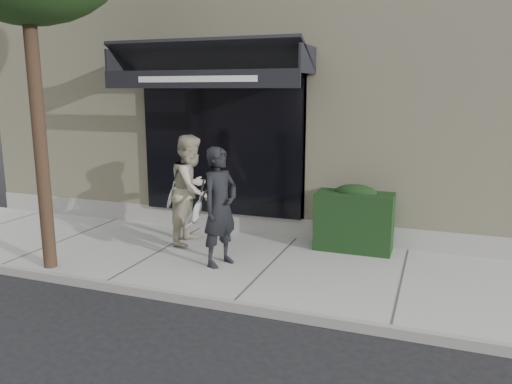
% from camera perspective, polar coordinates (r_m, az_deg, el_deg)
% --- Properties ---
extents(ground, '(80.00, 80.00, 0.00)m').
position_cam_1_polar(ground, '(8.04, 1.69, -9.03)').
color(ground, black).
rests_on(ground, ground).
extents(sidewalk, '(20.00, 3.00, 0.12)m').
position_cam_1_polar(sidewalk, '(8.02, 1.69, -8.63)').
color(sidewalk, '#979893').
rests_on(sidewalk, ground).
extents(curb, '(20.00, 0.10, 0.14)m').
position_cam_1_polar(curb, '(6.68, -2.66, -12.86)').
color(curb, gray).
rests_on(curb, ground).
extents(building_facade, '(14.30, 8.04, 5.64)m').
position_cam_1_polar(building_facade, '(12.33, 9.24, 11.00)').
color(building_facade, beige).
rests_on(building_facade, ground).
extents(hedge, '(1.30, 0.70, 1.14)m').
position_cam_1_polar(hedge, '(8.76, 11.20, -3.00)').
color(hedge, black).
rests_on(hedge, sidewalk).
extents(pedestrian_front, '(0.77, 0.88, 1.87)m').
position_cam_1_polar(pedestrian_front, '(7.75, -4.17, -1.72)').
color(pedestrian_front, black).
rests_on(pedestrian_front, sidewalk).
extents(pedestrian_back, '(0.77, 0.99, 1.95)m').
position_cam_1_polar(pedestrian_back, '(8.95, -7.36, 0.30)').
color(pedestrian_back, '#AEA58B').
rests_on(pedestrian_back, sidewalk).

